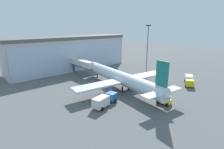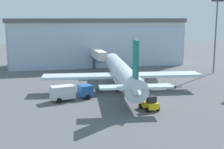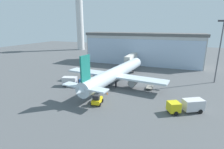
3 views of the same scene
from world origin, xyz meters
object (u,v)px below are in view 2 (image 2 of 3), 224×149
object	(u,v)px
catering_truck	(70,92)
safety_cone_nose	(137,98)
airplane	(122,73)
apron_light_mast	(216,30)
jet_bridge	(98,55)
pushback_tug	(150,104)
safety_cone_wingtip	(55,94)
baggage_cart	(170,85)

from	to	relation	value
catering_truck	safety_cone_nose	world-z (taller)	catering_truck
airplane	safety_cone_nose	bearing A→B (deg)	-168.80
apron_light_mast	safety_cone_nose	size ratio (longest dim) A/B	33.68
jet_bridge	pushback_tug	world-z (taller)	jet_bridge
jet_bridge	safety_cone_nose	size ratio (longest dim) A/B	25.71
apron_light_mast	safety_cone_wingtip	distance (m)	44.77
catering_truck	safety_cone_nose	xyz separation A→B (m)	(11.39, -2.35, -1.19)
jet_bridge	safety_cone_wingtip	xyz separation A→B (m)	(-11.87, -23.29, -4.19)
airplane	safety_cone_nose	size ratio (longest dim) A/B	67.81
airplane	baggage_cart	distance (m)	10.53
apron_light_mast	catering_truck	distance (m)	43.83
apron_light_mast	pushback_tug	xyz separation A→B (m)	(-26.74, -27.47, -10.03)
jet_bridge	catering_truck	xyz separation A→B (m)	(-9.43, -27.24, -3.00)
baggage_cart	safety_cone_nose	bearing A→B (deg)	130.50
apron_light_mast	baggage_cart	bearing A→B (deg)	-142.70
baggage_cart	safety_cone_wingtip	world-z (taller)	baggage_cart
apron_light_mast	catering_truck	bearing A→B (deg)	-153.64
catering_truck	safety_cone_wingtip	size ratio (longest dim) A/B	13.86
airplane	catering_truck	xyz separation A→B (m)	(-10.62, -5.75, -1.92)
baggage_cart	pushback_tug	bearing A→B (deg)	147.12
baggage_cart	apron_light_mast	bearing A→B (deg)	-52.53
safety_cone_nose	safety_cone_wingtip	bearing A→B (deg)	155.51
apron_light_mast	airplane	world-z (taller)	apron_light_mast
airplane	catering_truck	size ratio (longest dim) A/B	4.89
catering_truck	baggage_cart	size ratio (longest dim) A/B	2.72
baggage_cart	jet_bridge	bearing A→B (deg)	27.79
safety_cone_nose	safety_cone_wingtip	size ratio (longest dim) A/B	1.00
pushback_tug	catering_truck	bearing A→B (deg)	43.11
baggage_cart	safety_cone_nose	size ratio (longest dim) A/B	5.10
catering_truck	pushback_tug	distance (m)	14.37
catering_truck	baggage_cart	distance (m)	21.51
apron_light_mast	safety_cone_wingtip	world-z (taller)	apron_light_mast
pushback_tug	safety_cone_nose	xyz separation A→B (m)	(-0.20, 6.13, -0.70)
airplane	baggage_cart	xyz separation A→B (m)	(10.13, -0.15, -2.88)
airplane	baggage_cart	bearing A→B (deg)	-85.05
baggage_cart	safety_cone_wingtip	size ratio (longest dim) A/B	5.10
catering_truck	pushback_tug	xyz separation A→B (m)	(11.59, -8.48, -0.49)
jet_bridge	apron_light_mast	size ratio (longest dim) A/B	0.76
safety_cone_nose	catering_truck	bearing A→B (deg)	168.35
safety_cone_nose	pushback_tug	bearing A→B (deg)	-88.10
jet_bridge	safety_cone_wingtip	size ratio (longest dim) A/B	25.71
baggage_cart	safety_cone_wingtip	bearing A→B (deg)	94.24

